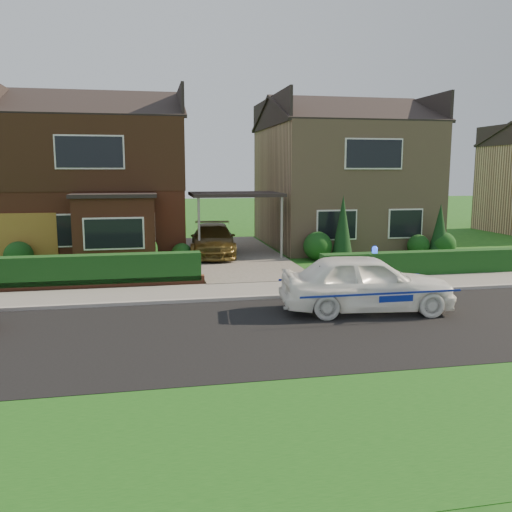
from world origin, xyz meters
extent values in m
plane|color=#174D14|center=(0.00, 0.00, 0.00)|extent=(120.00, 120.00, 0.00)
cube|color=black|center=(0.00, 0.00, 0.00)|extent=(60.00, 6.00, 0.02)
cube|color=#9E9993|center=(0.00, 3.05, 0.06)|extent=(60.00, 0.16, 0.12)
cube|color=slate|center=(0.00, 4.10, 0.05)|extent=(60.00, 2.00, 0.10)
cube|color=#174D14|center=(0.00, -5.00, 0.00)|extent=(60.00, 4.00, 0.01)
cube|color=#666059|center=(0.00, 11.00, 0.06)|extent=(3.80, 12.00, 0.12)
cube|color=brown|center=(-5.80, 14.00, 2.90)|extent=(7.20, 8.00, 5.80)
cube|color=white|center=(-7.38, 9.98, 1.40)|extent=(1.80, 0.08, 1.30)
cube|color=white|center=(-4.22, 9.98, 1.40)|extent=(1.60, 0.08, 1.30)
cube|color=white|center=(-5.80, 9.98, 4.40)|extent=(2.60, 0.08, 1.30)
cube|color=black|center=(-5.80, 14.00, 4.35)|extent=(7.26, 8.06, 2.90)
cube|color=brown|center=(-4.94, 9.30, 1.35)|extent=(3.00, 1.40, 2.70)
cube|color=black|center=(-4.94, 9.30, 2.77)|extent=(3.20, 1.60, 0.14)
cube|color=#A08062|center=(5.80, 14.00, 2.90)|extent=(7.20, 8.00, 5.80)
cube|color=white|center=(4.22, 9.98, 1.40)|extent=(1.80, 0.08, 1.30)
cube|color=white|center=(7.38, 9.98, 1.40)|extent=(1.60, 0.08, 1.30)
cube|color=white|center=(5.80, 9.98, 4.40)|extent=(2.60, 0.08, 1.30)
cube|color=black|center=(0.00, 11.00, 2.70)|extent=(3.80, 3.00, 0.14)
cylinder|color=gray|center=(-1.70, 9.60, 1.35)|extent=(0.10, 0.10, 2.70)
cylinder|color=gray|center=(1.70, 9.60, 1.35)|extent=(0.10, 0.10, 2.70)
cube|color=brown|center=(-8.25, 9.96, 1.05)|extent=(2.20, 0.10, 2.10)
cube|color=brown|center=(-5.80, 5.30, 0.18)|extent=(7.70, 0.25, 0.36)
cube|color=#113514|center=(-5.80, 5.45, 0.00)|extent=(7.50, 0.55, 0.90)
cube|color=#113514|center=(5.80, 5.35, 0.00)|extent=(7.50, 0.55, 0.80)
sphere|color=#113514|center=(-8.50, 9.50, 0.54)|extent=(1.08, 1.08, 1.08)
sphere|color=#113514|center=(-4.00, 9.30, 0.66)|extent=(1.32, 1.32, 1.32)
sphere|color=#113514|center=(-2.40, 9.60, 0.42)|extent=(0.84, 0.84, 0.84)
sphere|color=#113514|center=(3.20, 9.40, 0.60)|extent=(1.20, 1.20, 1.20)
sphere|color=#113514|center=(7.80, 9.50, 0.48)|extent=(0.96, 0.96, 0.96)
sphere|color=#113514|center=(8.80, 9.20, 0.54)|extent=(1.08, 1.08, 1.08)
cone|color=black|center=(4.20, 9.20, 1.30)|extent=(0.90, 0.90, 2.60)
cone|color=black|center=(8.60, 9.20, 1.10)|extent=(0.90, 0.90, 2.20)
imported|color=white|center=(1.92, 1.20, 0.77)|extent=(2.31, 4.70, 1.54)
sphere|color=#193FF2|center=(2.15, 1.20, 1.62)|extent=(0.17, 0.17, 0.17)
cube|color=navy|center=(1.92, 0.28, 0.71)|extent=(4.16, 0.02, 0.05)
cube|color=navy|center=(1.92, 2.12, 0.71)|extent=(4.16, 0.01, 0.05)
ellipsoid|color=black|center=(0.66, 1.10, 1.07)|extent=(0.22, 0.17, 0.21)
sphere|color=white|center=(0.67, 1.04, 1.06)|extent=(0.11, 0.11, 0.11)
sphere|color=black|center=(0.68, 1.08, 1.21)|extent=(0.13, 0.13, 0.13)
cone|color=black|center=(0.63, 1.09, 1.27)|extent=(0.04, 0.04, 0.05)
cone|color=black|center=(0.72, 1.09, 1.27)|extent=(0.04, 0.04, 0.05)
imported|color=brown|center=(-1.00, 10.83, 0.78)|extent=(2.31, 4.71, 1.32)
imported|color=gray|center=(-4.35, 9.00, 0.35)|extent=(0.43, 0.35, 0.70)
imported|color=gray|center=(-3.76, 6.90, 0.41)|extent=(0.54, 0.49, 0.81)
imported|color=gray|center=(-7.36, 6.52, 0.37)|extent=(0.44, 0.44, 0.74)
camera|label=1|loc=(-3.66, -11.94, 3.72)|focal=38.00mm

